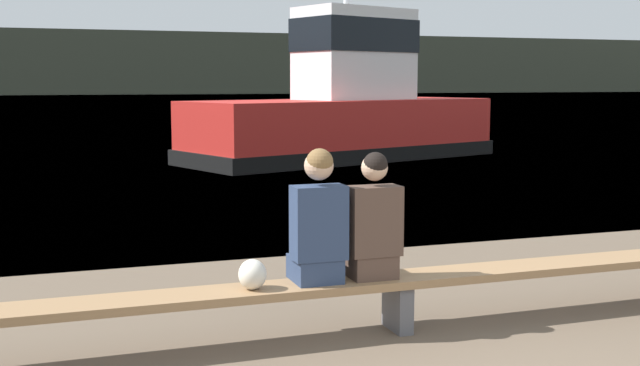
{
  "coord_description": "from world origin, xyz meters",
  "views": [
    {
      "loc": [
        -2.5,
        -2.96,
        1.94
      ],
      "look_at": [
        0.45,
        5.6,
        0.78
      ],
      "focal_mm": 45.0,
      "sensor_mm": 36.0,
      "label": 1
    }
  ],
  "objects_px": {
    "person_left": "(318,223)",
    "tugboat_red": "(345,112)",
    "person_right": "(373,224)",
    "shopping_bag": "(252,274)",
    "bench_main": "(398,284)"
  },
  "relations": [
    {
      "from": "shopping_bag",
      "to": "tugboat_red",
      "type": "relative_size",
      "value": 0.03
    },
    {
      "from": "person_right",
      "to": "tugboat_red",
      "type": "height_order",
      "value": "tugboat_red"
    },
    {
      "from": "person_left",
      "to": "person_right",
      "type": "distance_m",
      "value": 0.44
    },
    {
      "from": "bench_main",
      "to": "person_left",
      "type": "distance_m",
      "value": 0.84
    },
    {
      "from": "person_right",
      "to": "tugboat_red",
      "type": "xyz_separation_m",
      "value": [
        4.77,
        13.13,
        0.32
      ]
    },
    {
      "from": "person_left",
      "to": "shopping_bag",
      "type": "relative_size",
      "value": 4.56
    },
    {
      "from": "shopping_bag",
      "to": "tugboat_red",
      "type": "height_order",
      "value": "tugboat_red"
    },
    {
      "from": "person_left",
      "to": "tugboat_red",
      "type": "height_order",
      "value": "tugboat_red"
    },
    {
      "from": "tugboat_red",
      "to": "shopping_bag",
      "type": "bearing_deg",
      "value": 137.13
    },
    {
      "from": "person_right",
      "to": "shopping_bag",
      "type": "relative_size",
      "value": 4.38
    },
    {
      "from": "person_right",
      "to": "tugboat_red",
      "type": "distance_m",
      "value": 13.97
    },
    {
      "from": "person_left",
      "to": "tugboat_red",
      "type": "relative_size",
      "value": 0.12
    },
    {
      "from": "bench_main",
      "to": "person_left",
      "type": "height_order",
      "value": "person_left"
    },
    {
      "from": "person_left",
      "to": "shopping_bag",
      "type": "distance_m",
      "value": 0.62
    },
    {
      "from": "tugboat_red",
      "to": "bench_main",
      "type": "bearing_deg",
      "value": 141.51
    }
  ]
}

